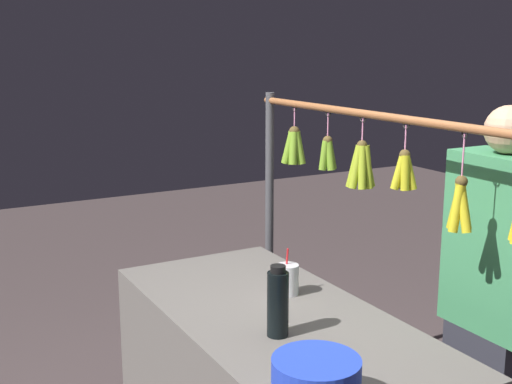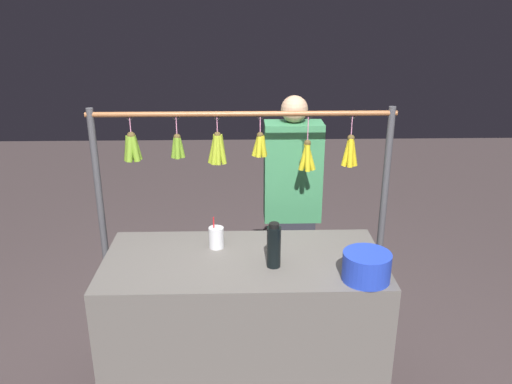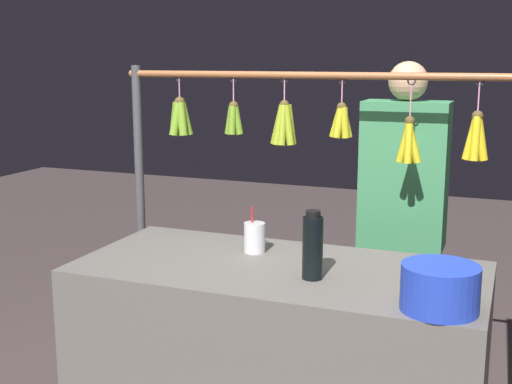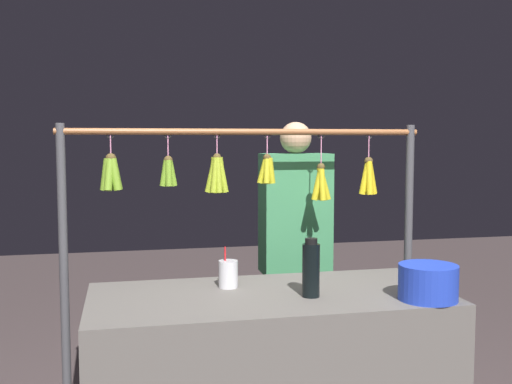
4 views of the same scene
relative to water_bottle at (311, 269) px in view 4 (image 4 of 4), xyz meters
The scene contains 5 objects.
display_rack 0.64m from the water_bottle, 72.34° to the right, with size 1.89×0.13×1.63m.
water_bottle is the anchor object (origin of this frame).
blue_bucket 0.50m from the water_bottle, 161.60° to the left, with size 0.25×0.25×0.15m, color blue.
drink_cup 0.40m from the water_bottle, 36.59° to the right, with size 0.09×0.09×0.19m.
vendor_person 0.91m from the water_bottle, 101.74° to the right, with size 0.39×0.21×1.65m.
Camera 4 is at (0.62, 2.55, 1.55)m, focal length 42.41 mm.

